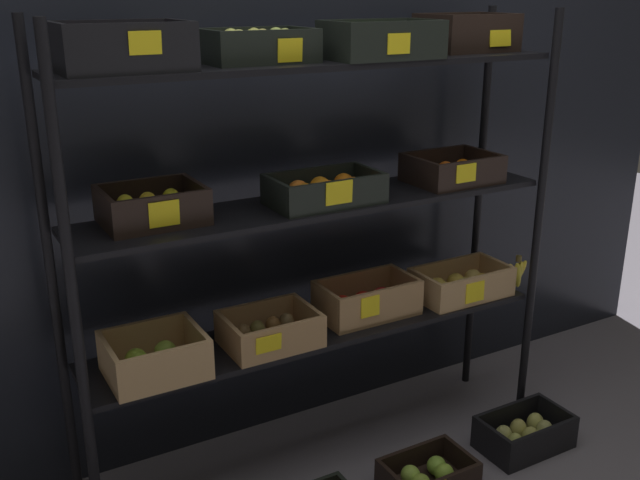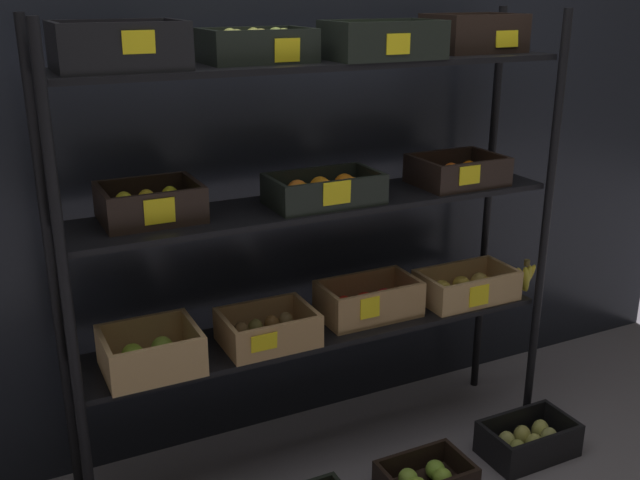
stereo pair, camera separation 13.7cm
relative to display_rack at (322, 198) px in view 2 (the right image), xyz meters
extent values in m
plane|color=slate|center=(0.00, 0.01, -1.04)|extent=(10.00, 10.00, 0.00)
cube|color=black|center=(0.00, 0.38, 0.32)|extent=(4.15, 0.12, 2.72)
cylinder|color=black|center=(-0.88, -0.17, -0.21)|extent=(0.03, 0.03, 1.65)
cylinder|color=black|center=(0.87, -0.17, -0.21)|extent=(0.03, 0.03, 1.65)
cylinder|color=black|center=(-0.88, 0.18, -0.21)|extent=(0.03, 0.03, 1.65)
cylinder|color=black|center=(0.87, 0.18, -0.21)|extent=(0.03, 0.03, 1.65)
cube|color=black|center=(0.00, 0.01, -0.49)|extent=(1.71, 0.31, 0.02)
cube|color=black|center=(0.00, 0.01, -0.02)|extent=(1.71, 0.31, 0.02)
cube|color=black|center=(0.00, 0.01, 0.45)|extent=(1.71, 0.31, 0.02)
cube|color=tan|center=(-0.63, -0.04, -0.48)|extent=(0.30, 0.25, 0.01)
cube|color=tan|center=(-0.63, -0.16, -0.41)|extent=(0.30, 0.02, 0.12)
cube|color=tan|center=(-0.63, 0.08, -0.41)|extent=(0.30, 0.02, 0.12)
cube|color=tan|center=(-0.77, -0.04, -0.41)|extent=(0.02, 0.22, 0.12)
cube|color=tan|center=(-0.49, -0.04, -0.41)|extent=(0.02, 0.22, 0.12)
sphere|color=#96B341|center=(-0.68, -0.07, -0.43)|extent=(0.07, 0.07, 0.07)
sphere|color=#8AB742|center=(-0.58, -0.08, -0.43)|extent=(0.07, 0.07, 0.07)
sphere|color=#92BC31|center=(-0.68, -0.01, -0.43)|extent=(0.07, 0.07, 0.07)
sphere|color=#8DB039|center=(-0.58, 0.00, -0.43)|extent=(0.07, 0.07, 0.07)
cube|color=#A87F51|center=(-0.22, -0.03, -0.48)|extent=(0.32, 0.23, 0.01)
cube|color=#A87F51|center=(-0.22, -0.14, -0.42)|extent=(0.32, 0.02, 0.10)
cube|color=#A87F51|center=(-0.22, 0.08, -0.42)|extent=(0.32, 0.02, 0.10)
cube|color=#A87F51|center=(-0.37, -0.03, -0.42)|extent=(0.02, 0.20, 0.10)
cube|color=#A87F51|center=(-0.07, -0.03, -0.42)|extent=(0.02, 0.20, 0.10)
ellipsoid|color=brown|center=(-0.31, -0.07, -0.44)|extent=(0.05, 0.05, 0.07)
ellipsoid|color=brown|center=(-0.25, -0.07, -0.44)|extent=(0.05, 0.05, 0.07)
ellipsoid|color=brown|center=(-0.20, -0.07, -0.44)|extent=(0.05, 0.05, 0.07)
ellipsoid|color=brown|center=(-0.14, -0.07, -0.44)|extent=(0.05, 0.05, 0.07)
ellipsoid|color=brown|center=(-0.31, 0.00, -0.44)|extent=(0.05, 0.05, 0.07)
ellipsoid|color=brown|center=(-0.26, 0.00, -0.44)|extent=(0.05, 0.05, 0.07)
ellipsoid|color=brown|center=(-0.19, 0.00, -0.44)|extent=(0.05, 0.05, 0.07)
ellipsoid|color=brown|center=(-0.14, 0.00, -0.44)|extent=(0.05, 0.05, 0.07)
cube|color=yellow|center=(-0.29, -0.15, -0.41)|extent=(0.09, 0.01, 0.06)
cube|color=#A87F51|center=(0.20, 0.01, -0.48)|extent=(0.37, 0.21, 0.01)
cube|color=#A87F51|center=(0.20, -0.09, -0.41)|extent=(0.37, 0.02, 0.12)
cube|color=#A87F51|center=(0.20, 0.10, -0.41)|extent=(0.37, 0.02, 0.12)
cube|color=#A87F51|center=(0.02, 0.01, -0.41)|extent=(0.02, 0.18, 0.12)
cube|color=#A87F51|center=(0.37, 0.01, -0.41)|extent=(0.02, 0.18, 0.12)
sphere|color=red|center=(0.11, -0.02, -0.43)|extent=(0.07, 0.07, 0.07)
sphere|color=red|center=(0.19, -0.02, -0.43)|extent=(0.07, 0.07, 0.07)
sphere|color=red|center=(0.29, -0.02, -0.43)|extent=(0.07, 0.07, 0.07)
sphere|color=red|center=(0.11, 0.03, -0.43)|extent=(0.07, 0.07, 0.07)
sphere|color=red|center=(0.19, 0.03, -0.43)|extent=(0.07, 0.07, 0.07)
sphere|color=red|center=(0.28, 0.03, -0.43)|extent=(0.07, 0.07, 0.07)
cube|color=yellow|center=(0.14, -0.10, -0.40)|extent=(0.08, 0.01, 0.08)
cube|color=tan|center=(0.62, -0.03, -0.48)|extent=(0.38, 0.22, 0.01)
cube|color=tan|center=(0.62, -0.13, -0.42)|extent=(0.38, 0.02, 0.11)
cube|color=tan|center=(0.62, 0.07, -0.42)|extent=(0.38, 0.02, 0.11)
cube|color=tan|center=(0.44, -0.03, -0.42)|extent=(0.02, 0.18, 0.11)
cube|color=tan|center=(0.80, -0.03, -0.42)|extent=(0.02, 0.18, 0.11)
sphere|color=gold|center=(0.52, -0.05, -0.43)|extent=(0.07, 0.07, 0.07)
sphere|color=#D5C252|center=(0.62, -0.05, -0.43)|extent=(0.07, 0.07, 0.07)
sphere|color=gold|center=(0.71, -0.05, -0.43)|extent=(0.07, 0.07, 0.07)
sphere|color=gold|center=(0.53, 0.00, -0.43)|extent=(0.07, 0.07, 0.07)
sphere|color=gold|center=(0.62, 0.00, -0.43)|extent=(0.07, 0.07, 0.07)
sphere|color=#D6B357|center=(0.71, 0.00, -0.43)|extent=(0.07, 0.07, 0.07)
cube|color=yellow|center=(0.60, -0.14, -0.42)|extent=(0.09, 0.01, 0.08)
cube|color=black|center=(-0.57, 0.05, 0.00)|extent=(0.31, 0.24, 0.01)
cube|color=black|center=(-0.57, -0.06, 0.05)|extent=(0.31, 0.02, 0.10)
cube|color=black|center=(-0.57, 0.17, 0.05)|extent=(0.31, 0.02, 0.10)
cube|color=black|center=(-0.72, 0.05, 0.05)|extent=(0.02, 0.21, 0.10)
cube|color=black|center=(-0.43, 0.05, 0.05)|extent=(0.02, 0.21, 0.10)
ellipsoid|color=yellow|center=(-0.65, 0.02, 0.04)|extent=(0.06, 0.06, 0.08)
ellipsoid|color=yellow|center=(-0.58, 0.02, 0.04)|extent=(0.06, 0.06, 0.08)
ellipsoid|color=yellow|center=(-0.50, 0.01, 0.04)|extent=(0.06, 0.06, 0.08)
ellipsoid|color=yellow|center=(-0.65, 0.09, 0.04)|extent=(0.06, 0.06, 0.08)
ellipsoid|color=yellow|center=(-0.58, 0.09, 0.04)|extent=(0.06, 0.06, 0.08)
ellipsoid|color=yellow|center=(-0.50, 0.09, 0.04)|extent=(0.06, 0.06, 0.08)
cube|color=yellow|center=(-0.58, -0.07, 0.05)|extent=(0.09, 0.01, 0.08)
cube|color=black|center=(0.00, -0.02, 0.00)|extent=(0.38, 0.21, 0.01)
cube|color=black|center=(0.00, -0.12, 0.05)|extent=(0.38, 0.02, 0.09)
cube|color=black|center=(0.00, 0.08, 0.05)|extent=(0.38, 0.02, 0.09)
cube|color=black|center=(-0.19, -0.02, 0.05)|extent=(0.02, 0.18, 0.09)
cube|color=black|center=(0.18, -0.02, 0.05)|extent=(0.02, 0.18, 0.09)
sphere|color=orange|center=(-0.09, -0.05, 0.04)|extent=(0.07, 0.07, 0.07)
sphere|color=orange|center=(0.00, -0.05, 0.04)|extent=(0.07, 0.07, 0.07)
sphere|color=orange|center=(0.09, -0.05, 0.04)|extent=(0.07, 0.07, 0.07)
sphere|color=orange|center=(-0.09, 0.00, 0.04)|extent=(0.07, 0.07, 0.07)
sphere|color=orange|center=(0.00, 0.00, 0.04)|extent=(0.07, 0.07, 0.07)
sphere|color=orange|center=(0.09, 0.01, 0.04)|extent=(0.07, 0.07, 0.07)
cube|color=yellow|center=(-0.01, -0.13, 0.05)|extent=(0.10, 0.01, 0.08)
cube|color=black|center=(0.56, -0.01, 0.00)|extent=(0.32, 0.24, 0.01)
cube|color=black|center=(0.56, -0.12, 0.05)|extent=(0.32, 0.02, 0.09)
cube|color=black|center=(0.56, 0.11, 0.05)|extent=(0.32, 0.02, 0.09)
cube|color=black|center=(0.40, -0.01, 0.05)|extent=(0.02, 0.21, 0.09)
cube|color=black|center=(0.71, -0.01, 0.05)|extent=(0.02, 0.21, 0.09)
sphere|color=orange|center=(0.48, -0.04, 0.03)|extent=(0.06, 0.06, 0.06)
sphere|color=orange|center=(0.56, -0.05, 0.03)|extent=(0.06, 0.06, 0.06)
sphere|color=orange|center=(0.63, -0.05, 0.03)|extent=(0.06, 0.06, 0.06)
sphere|color=orange|center=(0.48, 0.03, 0.03)|extent=(0.06, 0.06, 0.06)
sphere|color=orange|center=(0.56, 0.03, 0.03)|extent=(0.06, 0.06, 0.06)
sphere|color=orange|center=(0.64, 0.03, 0.03)|extent=(0.06, 0.06, 0.06)
cube|color=yellow|center=(0.52, -0.13, 0.05)|extent=(0.09, 0.01, 0.07)
cube|color=black|center=(-0.64, -0.01, 0.47)|extent=(0.36, 0.26, 0.01)
cube|color=black|center=(-0.64, -0.13, 0.53)|extent=(0.36, 0.02, 0.12)
cube|color=black|center=(-0.64, 0.11, 0.53)|extent=(0.36, 0.02, 0.12)
cube|color=black|center=(-0.81, -0.01, 0.53)|extent=(0.02, 0.22, 0.12)
cube|color=black|center=(-0.47, -0.01, 0.53)|extent=(0.02, 0.22, 0.12)
sphere|color=#652552|center=(-0.75, -0.06, 0.50)|extent=(0.05, 0.05, 0.05)
sphere|color=#582F4A|center=(-0.70, -0.07, 0.50)|extent=(0.05, 0.05, 0.05)
sphere|color=#6C2054|center=(-0.65, -0.07, 0.50)|extent=(0.05, 0.05, 0.05)
sphere|color=#632C4C|center=(-0.59, -0.06, 0.50)|extent=(0.05, 0.05, 0.05)
sphere|color=#6C1A55|center=(-0.53, -0.06, 0.50)|extent=(0.05, 0.05, 0.05)
sphere|color=#5A2A5E|center=(-0.75, 0.00, 0.50)|extent=(0.05, 0.05, 0.05)
sphere|color=#6A2749|center=(-0.70, -0.01, 0.50)|extent=(0.05, 0.05, 0.05)
sphere|color=#6C1D45|center=(-0.64, 0.00, 0.50)|extent=(0.05, 0.05, 0.05)
sphere|color=#551E4E|center=(-0.58, 0.00, 0.50)|extent=(0.05, 0.05, 0.05)
sphere|color=#5F2D4B|center=(-0.53, -0.01, 0.50)|extent=(0.05, 0.05, 0.05)
sphere|color=#5D2D4E|center=(-0.75, 0.05, 0.50)|extent=(0.05, 0.05, 0.05)
sphere|color=#5E1D4D|center=(-0.69, 0.05, 0.50)|extent=(0.05, 0.05, 0.05)
sphere|color=#5A2D55|center=(-0.64, 0.05, 0.50)|extent=(0.05, 0.05, 0.05)
sphere|color=#6C1F5A|center=(-0.59, 0.05, 0.50)|extent=(0.05, 0.05, 0.05)
sphere|color=#612F52|center=(-0.53, 0.05, 0.50)|extent=(0.05, 0.05, 0.05)
cube|color=yellow|center=(-0.61, -0.14, 0.54)|extent=(0.09, 0.01, 0.06)
cube|color=black|center=(-0.21, 0.03, 0.47)|extent=(0.34, 0.22, 0.01)
cube|color=black|center=(-0.21, -0.07, 0.52)|extent=(0.34, 0.02, 0.09)
cube|color=black|center=(-0.21, 0.13, 0.52)|extent=(0.34, 0.02, 0.09)
cube|color=black|center=(-0.37, 0.03, 0.52)|extent=(0.02, 0.19, 0.09)
cube|color=black|center=(-0.05, 0.03, 0.52)|extent=(0.02, 0.19, 0.09)
ellipsoid|color=#ABB356|center=(-0.29, 0.00, 0.52)|extent=(0.07, 0.07, 0.09)
ellipsoid|color=tan|center=(-0.21, 0.00, 0.52)|extent=(0.07, 0.07, 0.09)
ellipsoid|color=#AEBA50|center=(-0.14, 0.00, 0.52)|extent=(0.07, 0.07, 0.09)
ellipsoid|color=#BBC456|center=(-0.29, 0.06, 0.52)|extent=(0.07, 0.07, 0.09)
ellipsoid|color=#BDC254|center=(-0.21, 0.07, 0.52)|extent=(0.07, 0.07, 0.09)
ellipsoid|color=#A7C055|center=(-0.13, 0.06, 0.52)|extent=(0.07, 0.07, 0.09)
cube|color=yellow|center=(-0.16, -0.08, 0.50)|extent=(0.08, 0.01, 0.07)
cube|color=black|center=(0.20, -0.04, 0.47)|extent=(0.37, 0.22, 0.01)
cube|color=black|center=(0.20, -0.15, 0.53)|extent=(0.37, 0.02, 0.11)
cube|color=black|center=(0.20, 0.06, 0.53)|extent=(0.37, 0.02, 0.11)
cube|color=black|center=(0.02, -0.04, 0.53)|extent=(0.02, 0.19, 0.11)
cube|color=black|center=(0.38, -0.04, 0.53)|extent=(0.02, 0.19, 0.11)
sphere|color=#96BF34|center=(0.11, -0.07, 0.51)|extent=(0.07, 0.07, 0.07)
sphere|color=#8AC93B|center=(0.20, -0.07, 0.51)|extent=(0.07, 0.07, 0.07)
sphere|color=#8FBF35|center=(0.29, -0.08, 0.51)|extent=(0.07, 0.07, 0.07)
sphere|color=#8FBA47|center=(0.11, -0.01, 0.51)|extent=(0.07, 0.07, 0.07)
sphere|color=#86B035|center=(0.20, -0.02, 0.51)|extent=(0.07, 0.07, 0.07)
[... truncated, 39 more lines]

